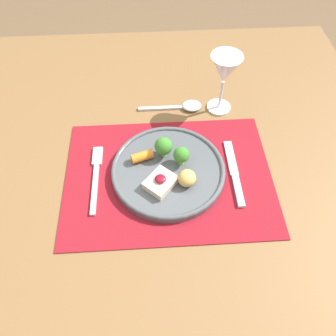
% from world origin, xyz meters
% --- Properties ---
extents(ground_plane, '(8.00, 8.00, 0.00)m').
position_xyz_m(ground_plane, '(0.00, 0.00, 0.00)').
color(ground_plane, brown).
extents(dining_table, '(1.17, 1.25, 0.77)m').
position_xyz_m(dining_table, '(0.00, 0.00, 0.68)').
color(dining_table, brown).
rests_on(dining_table, ground_plane).
extents(placemat, '(0.49, 0.36, 0.00)m').
position_xyz_m(placemat, '(0.00, 0.00, 0.78)').
color(placemat, maroon).
rests_on(placemat, dining_table).
extents(dinner_plate, '(0.27, 0.27, 0.07)m').
position_xyz_m(dinner_plate, '(-0.00, 0.01, 0.79)').
color(dinner_plate, '#4C5156').
rests_on(dinner_plate, placemat).
extents(fork, '(0.02, 0.19, 0.01)m').
position_xyz_m(fork, '(-0.17, 0.02, 0.78)').
color(fork, silver).
rests_on(fork, placemat).
extents(knife, '(0.02, 0.19, 0.01)m').
position_xyz_m(knife, '(0.16, -0.01, 0.78)').
color(knife, silver).
rests_on(knife, placemat).
extents(spoon, '(0.18, 0.05, 0.02)m').
position_xyz_m(spoon, '(0.06, 0.23, 0.78)').
color(spoon, silver).
rests_on(spoon, dining_table).
extents(wine_glass_near, '(0.08, 0.08, 0.17)m').
position_xyz_m(wine_glass_near, '(0.16, 0.23, 0.90)').
color(wine_glass_near, white).
rests_on(wine_glass_near, dining_table).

